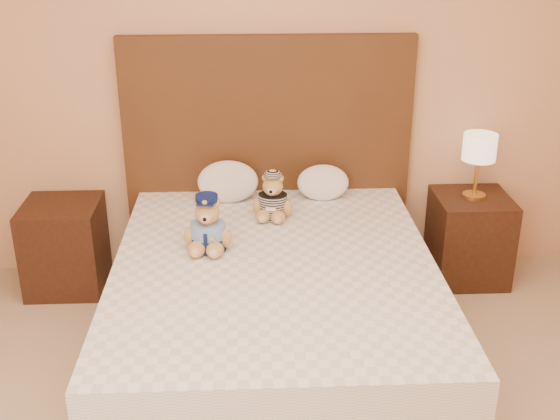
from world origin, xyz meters
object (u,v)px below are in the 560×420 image
object	(u,v)px
nightstand_left	(65,246)
nightstand_right	(469,238)
bed	(275,310)
pillow_right	(323,181)
teddy_police	(208,223)
pillow_left	(228,180)
lamp	(479,150)
teddy_prisoner	(273,196)

from	to	relation	value
nightstand_left	nightstand_right	bearing A→B (deg)	0.00
bed	nightstand_right	size ratio (longest dim) A/B	3.64
pillow_right	teddy_police	bearing A→B (deg)	-134.36
pillow_right	pillow_left	bearing A→B (deg)	180.00
bed	pillow_left	bearing A→B (deg)	106.52
nightstand_left	nightstand_right	xyz separation A→B (m)	(2.50, 0.00, 0.00)
nightstand_left	pillow_right	size ratio (longest dim) A/B	1.77
teddy_police	nightstand_right	bearing A→B (deg)	29.32
bed	teddy_police	distance (m)	0.56
nightstand_right	lamp	bearing A→B (deg)	180.00
teddy_prisoner	pillow_left	xyz separation A→B (m)	(-0.26, 0.28, -0.00)
bed	teddy_prisoner	xyz separation A→B (m)	(0.01, 0.55, 0.41)
pillow_left	pillow_right	bearing A→B (deg)	0.00
teddy_prisoner	pillow_right	world-z (taller)	teddy_prisoner
nightstand_right	lamp	size ratio (longest dim) A/B	1.38
bed	nightstand_right	xyz separation A→B (m)	(1.25, 0.80, -0.00)
teddy_prisoner	pillow_left	size ratio (longest dim) A/B	0.73
pillow_right	teddy_prisoner	bearing A→B (deg)	-138.27
bed	lamp	xyz separation A→B (m)	(1.25, 0.80, 0.57)
bed	nightstand_right	world-z (taller)	same
nightstand_right	teddy_police	size ratio (longest dim) A/B	1.83
lamp	teddy_prisoner	world-z (taller)	lamp
nightstand_right	teddy_prisoner	distance (m)	1.33
bed	nightstand_left	xyz separation A→B (m)	(-1.25, 0.80, -0.00)
lamp	pillow_left	distance (m)	1.51
teddy_police	teddy_prisoner	distance (m)	0.52
nightstand_right	teddy_police	world-z (taller)	teddy_police
lamp	pillow_right	distance (m)	0.94
pillow_right	lamp	bearing A→B (deg)	-1.86
teddy_police	pillow_right	bearing A→B (deg)	52.81
teddy_police	pillow_left	size ratio (longest dim) A/B	0.83
teddy_prisoner	pillow_left	distance (m)	0.38
teddy_police	pillow_left	distance (m)	0.68
nightstand_left	lamp	distance (m)	2.56
nightstand_left	lamp	bearing A→B (deg)	0.00
bed	teddy_prisoner	bearing A→B (deg)	88.71
nightstand_left	teddy_police	distance (m)	1.20
pillow_left	lamp	bearing A→B (deg)	-1.15
nightstand_right	nightstand_left	bearing A→B (deg)	180.00
teddy_police	pillow_left	bearing A→B (deg)	89.81
nightstand_left	nightstand_right	world-z (taller)	same
teddy_prisoner	pillow_left	bearing A→B (deg)	143.95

